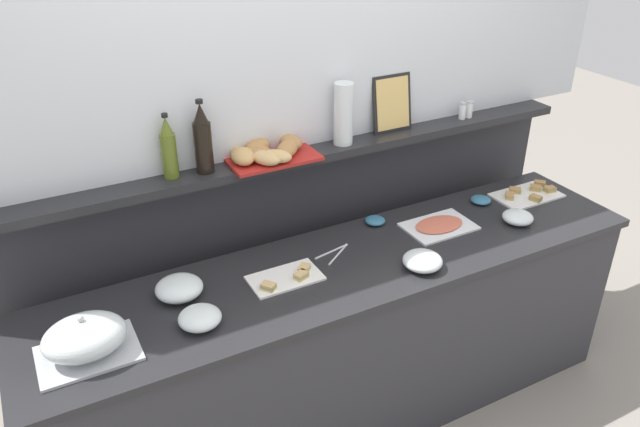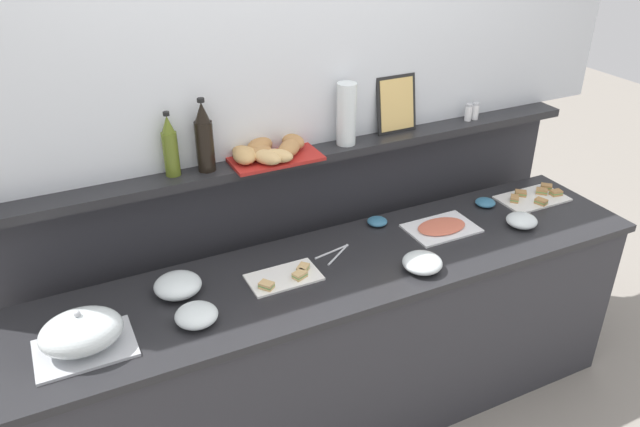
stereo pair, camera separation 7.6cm
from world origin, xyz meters
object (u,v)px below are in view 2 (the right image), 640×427
glass_bowl_medium (178,286)px  sandwich_platter_rear (285,277)px  serving_tongs (336,253)px  olive_oil_bottle (170,147)px  salt_shaker (468,112)px  framed_picture (396,104)px  serving_cloche (82,333)px  glass_bowl_large (422,263)px  glass_bowl_extra (522,221)px  condiment_bowl_cream (485,202)px  pepper_shaker (475,111)px  wine_bottle_dark (204,139)px  condiment_bowl_teal (377,221)px  sandwich_platter_side (534,197)px  bread_basket (268,151)px  cold_cuts_platter (441,228)px  water_carafe (346,114)px  glass_bowl_small (197,316)px

glass_bowl_medium → sandwich_platter_rear: bearing=-13.1°
serving_tongs → olive_oil_bottle: (-0.59, 0.34, 0.48)m
salt_shaker → framed_picture: bearing=174.7°
serving_cloche → glass_bowl_large: serving_cloche is taller
glass_bowl_extra → salt_shaker: (0.02, 0.49, 0.38)m
glass_bowl_large → condiment_bowl_cream: glass_bowl_large is taller
serving_cloche → pepper_shaker: (2.04, 0.49, 0.33)m
wine_bottle_dark → pepper_shaker: wine_bottle_dark is taller
framed_picture → wine_bottle_dark: bearing=-177.9°
condiment_bowl_cream → condiment_bowl_teal: bearing=172.8°
sandwich_platter_side → bread_basket: (-1.34, 0.30, 0.39)m
cold_cuts_platter → serving_cloche: (-1.63, -0.14, 0.06)m
serving_cloche → water_carafe: water_carafe is taller
glass_bowl_small → bread_basket: 0.81m
glass_bowl_medium → sandwich_platter_side: bearing=-0.0°
bread_basket → wine_bottle_dark: bearing=177.9°
sandwich_platter_rear → serving_tongs: size_ratio=1.62×
cold_cuts_platter → pepper_shaker: (0.42, 0.35, 0.40)m
glass_bowl_medium → wine_bottle_dark: bearing=51.3°
cold_cuts_platter → serving_tongs: bearing=177.0°
glass_bowl_extra → olive_oil_bottle: size_ratio=0.53×
wine_bottle_dark → olive_oil_bottle: bearing=173.3°
olive_oil_bottle → framed_picture: (1.10, 0.02, 0.01)m
bread_basket → pepper_shaker: bearing=0.4°
cold_cuts_platter → water_carafe: bearing=133.4°
glass_bowl_large → olive_oil_bottle: (-0.86, 0.61, 0.46)m
salt_shaker → water_carafe: (-0.70, 0.00, 0.10)m
glass_bowl_extra → wine_bottle_dark: (-1.36, 0.49, 0.48)m
condiment_bowl_teal → cold_cuts_platter: bearing=-34.8°
sandwich_platter_rear → glass_bowl_small: (-0.41, -0.11, 0.02)m
framed_picture → water_carafe: 0.30m
sandwich_platter_rear → framed_picture: size_ratio=1.09×
condiment_bowl_cream → serving_tongs: condiment_bowl_cream is taller
glass_bowl_large → bread_basket: bread_basket is taller
sandwich_platter_side → salt_shaker: 0.55m
glass_bowl_small → salt_shaker: (1.60, 0.51, 0.38)m
glass_bowl_large → condiment_bowl_cream: size_ratio=1.70×
serving_cloche → serving_tongs: serving_cloche is taller
bread_basket → sandwich_platter_rear: bearing=-103.9°
sandwich_platter_rear → water_carafe: size_ratio=1.03×
glass_bowl_small → olive_oil_bottle: 0.71m
glass_bowl_large → condiment_bowl_teal: bearing=86.2°
cold_cuts_platter → pepper_shaker: pepper_shaker is taller
salt_shaker → serving_cloche: bearing=-166.2°
bread_basket → cold_cuts_platter: bearing=-25.3°
glass_bowl_small → bread_basket: size_ratio=0.40×
salt_shaker → olive_oil_bottle: bearing=179.3°
sandwich_platter_rear → serving_tongs: bearing=16.3°
glass_bowl_medium → condiment_bowl_cream: (1.58, 0.05, -0.02)m
framed_picture → condiment_bowl_cream: bearing=-37.5°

